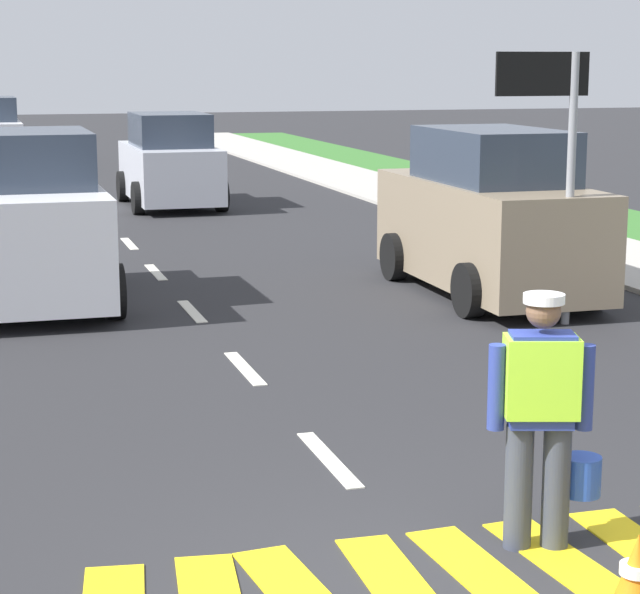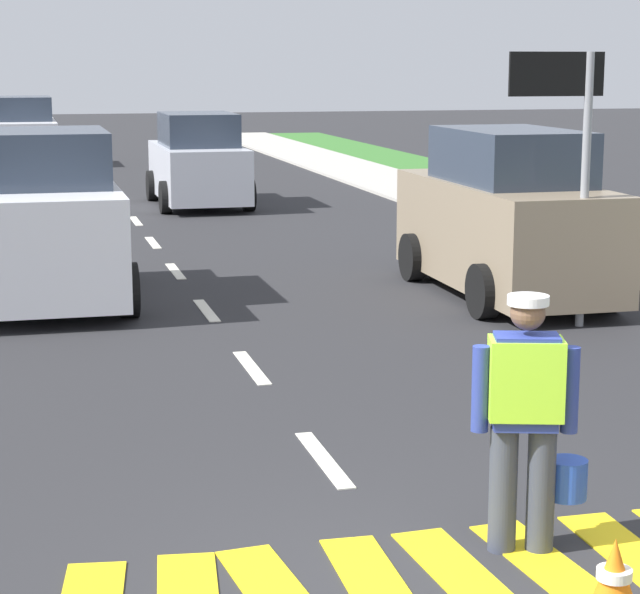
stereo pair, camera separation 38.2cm
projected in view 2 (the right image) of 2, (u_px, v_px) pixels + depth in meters
The scene contains 9 objects.
ground_plane at pixel (121, 203), 26.96m from camera, with size 96.00×96.00×0.00m, color #28282B.
lane_center_line at pixel (107, 184), 30.96m from camera, with size 0.14×46.40×0.01m.
road_worker at pixel (528, 410), 7.60m from camera, with size 0.77×0.40×1.67m.
lane_direction_sign at pixel (568, 122), 13.89m from camera, with size 1.16×0.11×3.20m.
traffic_cone_near at pixel (614, 581), 6.74m from camera, with size 0.36×0.36×0.49m.
car_oncoming_third at pixel (25, 134), 36.16m from camera, with size 2.08×4.37×2.07m.
car_oncoming_lead at pixel (47, 224), 15.60m from camera, with size 2.06×3.83×2.23m.
car_outgoing_far at pixel (198, 163), 26.23m from camera, with size 1.96×4.02×2.01m.
car_parked_curbside at pixel (506, 219), 16.07m from camera, with size 1.89×4.37×2.23m.
Camera 2 is at (-2.25, -6.14, 3.08)m, focal length 67.95 mm.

